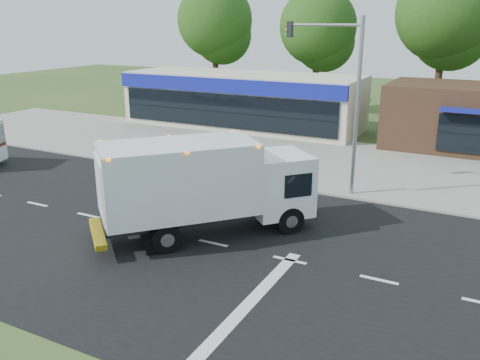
{
  "coord_description": "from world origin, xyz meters",
  "views": [
    {
      "loc": [
        8.66,
        -14.62,
        7.74
      ],
      "look_at": [
        -0.2,
        2.52,
        1.7
      ],
      "focal_mm": 38.0,
      "sensor_mm": 36.0,
      "label": 1
    }
  ],
  "objects": [
    {
      "name": "sidewalk",
      "position": [
        0.0,
        8.2,
        0.06
      ],
      "size": [
        60.0,
        2.4,
        0.12
      ],
      "primitive_type": "cube",
      "color": "gray",
      "rests_on": "ground"
    },
    {
      "name": "road_asphalt",
      "position": [
        0.0,
        0.0,
        0.0
      ],
      "size": [
        60.0,
        14.0,
        0.02
      ],
      "primitive_type": "cube",
      "color": "black",
      "rests_on": "ground"
    },
    {
      "name": "parking_apron",
      "position": [
        0.0,
        14.0,
        0.01
      ],
      "size": [
        60.0,
        9.0,
        0.02
      ],
      "primitive_type": "cube",
      "color": "gray",
      "rests_on": "ground"
    },
    {
      "name": "ground",
      "position": [
        0.0,
        0.0,
        0.0
      ],
      "size": [
        120.0,
        120.0,
        0.0
      ],
      "primitive_type": "plane",
      "color": "#385123",
      "rests_on": "ground"
    },
    {
      "name": "retail_strip_mall",
      "position": [
        -9.0,
        19.93,
        2.01
      ],
      "size": [
        18.0,
        6.2,
        4.0
      ],
      "color": "beige",
      "rests_on": "ground"
    },
    {
      "name": "brown_storefront",
      "position": [
        7.0,
        19.98,
        2.0
      ],
      "size": [
        10.0,
        6.7,
        4.0
      ],
      "color": "#382316",
      "rests_on": "ground"
    },
    {
      "name": "background_trees",
      "position": [
        -0.85,
        28.16,
        7.38
      ],
      "size": [
        36.77,
        7.39,
        12.1
      ],
      "color": "#332114",
      "rests_on": "ground"
    },
    {
      "name": "ems_box_truck",
      "position": [
        -0.74,
        0.58,
        2.1
      ],
      "size": [
        7.41,
        7.77,
        3.64
      ],
      "rotation": [
        0.0,
        0.0,
        0.83
      ],
      "color": "black",
      "rests_on": "ground"
    },
    {
      "name": "emergency_worker",
      "position": [
        -3.23,
        -0.14,
        0.86
      ],
      "size": [
        0.71,
        0.69,
        1.75
      ],
      "rotation": [
        0.0,
        0.0,
        0.71
      ],
      "color": "tan",
      "rests_on": "ground"
    },
    {
      "name": "traffic_signal_pole",
      "position": [
        2.35,
        7.6,
        4.92
      ],
      "size": [
        3.51,
        0.25,
        8.0
      ],
      "color": "gray",
      "rests_on": "ground"
    },
    {
      "name": "lane_markings",
      "position": [
        1.35,
        -1.35,
        0.02
      ],
      "size": [
        55.2,
        7.0,
        0.01
      ],
      "color": "silver",
      "rests_on": "road_asphalt"
    }
  ]
}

